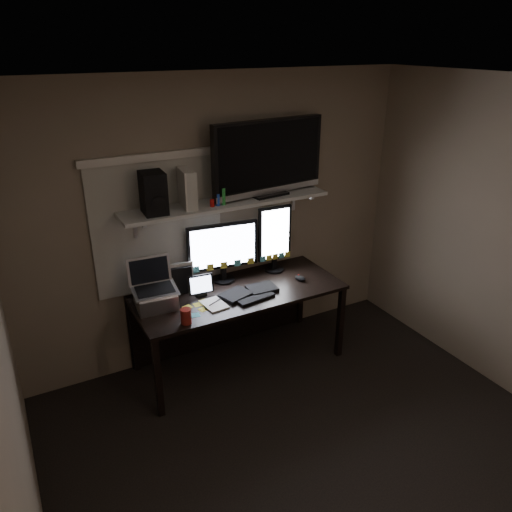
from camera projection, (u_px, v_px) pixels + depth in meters
floor at (332, 470)px, 3.43m from camera, size 3.60×3.60×0.00m
ceiling at (364, 88)px, 2.42m from camera, size 3.60×3.60×0.00m
back_wall at (219, 221)px, 4.38m from camera, size 3.60×0.00×3.60m
left_wall at (10, 411)px, 2.15m from camera, size 0.00×3.60×3.60m
window_blinds at (159, 226)px, 4.11m from camera, size 1.10×0.02×1.10m
desk at (233, 303)px, 4.46m from camera, size 1.80×0.75×0.73m
wall_shelf at (227, 203)px, 4.15m from camera, size 1.80×0.35×0.03m
monitor_landscape at (223, 252)px, 4.36m from camera, size 0.64×0.14×0.56m
monitor_portrait at (275, 239)px, 4.54m from camera, size 0.32×0.08×0.64m
keyboard at (249, 292)px, 4.24m from camera, size 0.53×0.26×0.03m
mouse at (300, 278)px, 4.47m from camera, size 0.09×0.12×0.04m
notepad at (214, 305)px, 4.05m from camera, size 0.18×0.24×0.01m
tablet at (200, 285)px, 4.18m from camera, size 0.22×0.11×0.19m
file_sorter at (180, 278)px, 4.23m from camera, size 0.21×0.12×0.25m
laptop at (155, 286)px, 3.94m from camera, size 0.37×0.31×0.39m
cup at (186, 316)px, 3.78m from camera, size 0.09×0.09×0.12m
sticky_notes at (206, 307)px, 4.03m from camera, size 0.34×0.28×0.00m
tv at (269, 158)px, 4.18m from camera, size 1.08×0.30×0.64m
game_console at (186, 188)px, 3.94m from camera, size 0.11×0.26×0.31m
speaker at (153, 193)px, 3.80m from camera, size 0.19×0.23×0.32m
bottles at (218, 197)px, 4.00m from camera, size 0.22×0.10×0.14m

